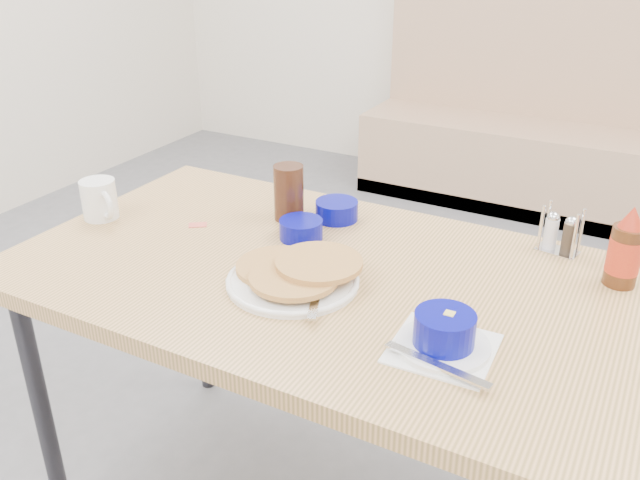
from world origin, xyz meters
The scene contains 11 objects.
booth_bench centered at (0.00, 2.78, 0.35)m, with size 1.90×0.56×1.22m.
dining_table centered at (0.00, 0.25, 0.70)m, with size 1.40×0.80×0.76m.
pancake_plate centered at (-0.03, 0.17, 0.78)m, with size 0.28×0.28×0.05m.
coffee_mug centered at (-0.64, 0.23, 0.81)m, with size 0.13×0.09×0.10m.
grits_setting centered at (0.33, 0.09, 0.79)m, with size 0.21×0.19×0.08m.
creamer_bowl centered at (-0.10, 0.51, 0.78)m, with size 0.11×0.11×0.05m.
butter_bowl centered at (-0.13, 0.37, 0.78)m, with size 0.10×0.10×0.05m.
amber_tumbler centered at (-0.21, 0.46, 0.83)m, with size 0.08×0.08×0.14m, color #351B11.
condiment_caddy centered at (0.43, 0.59, 0.80)m, with size 0.10×0.07×0.11m.
syrup_bottle centered at (0.58, 0.50, 0.84)m, with size 0.07×0.07×0.18m.
sugar_wrapper centered at (-0.39, 0.31, 0.76)m, with size 0.04×0.03×0.00m, color #E0574A.
Camera 1 is at (0.62, -0.90, 1.47)m, focal length 38.00 mm.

